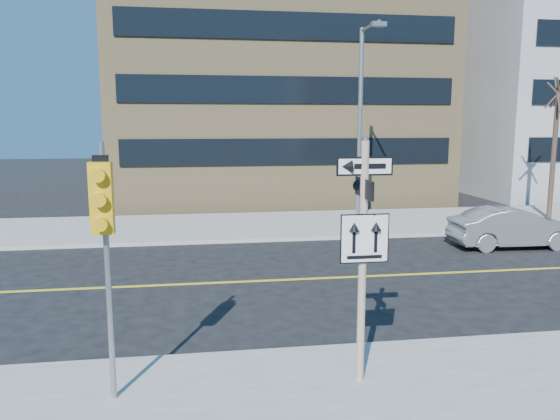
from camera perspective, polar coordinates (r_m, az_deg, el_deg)
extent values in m
plane|color=black|center=(11.98, 4.74, -12.62)|extent=(120.00, 120.00, 0.00)
cylinder|color=silver|center=(9.01, 8.60, -5.65)|extent=(0.13, 0.13, 4.00)
cylinder|color=gray|center=(8.72, 8.92, 7.36)|extent=(0.10, 0.10, 0.06)
cube|color=black|center=(8.74, 8.85, 4.54)|extent=(0.92, 0.03, 0.30)
cube|color=black|center=(8.78, 8.80, 2.27)|extent=(0.03, 0.92, 0.30)
cube|color=white|center=(8.83, 8.83, -2.96)|extent=(0.80, 0.03, 0.80)
cylinder|color=gray|center=(8.73, -17.54, -6.46)|extent=(0.09, 0.09, 4.00)
cube|color=yellow|center=(8.30, -18.14, 1.18)|extent=(0.32, 0.22, 1.05)
sphere|color=#8C0705|center=(8.14, -18.40, 3.50)|extent=(0.17, 0.17, 0.17)
sphere|color=black|center=(8.18, -18.28, 1.06)|extent=(0.17, 0.17, 0.17)
sphere|color=black|center=(8.24, -18.16, -1.35)|extent=(0.17, 0.17, 0.17)
imported|color=slate|center=(21.15, 23.19, -1.70)|extent=(1.69, 4.46, 1.45)
cylinder|color=gray|center=(22.79, 8.34, 8.34)|extent=(0.18, 0.18, 8.00)
cylinder|color=gray|center=(22.14, 9.37, 18.43)|extent=(0.10, 2.20, 0.10)
cube|color=gray|center=(21.18, 10.24, 18.56)|extent=(0.55, 0.30, 0.16)
cylinder|color=#32261D|center=(27.11, 26.69, 5.25)|extent=(0.22, 0.22, 5.80)
cube|color=#A18859|center=(36.40, -1.33, 16.35)|extent=(18.00, 18.00, 18.00)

